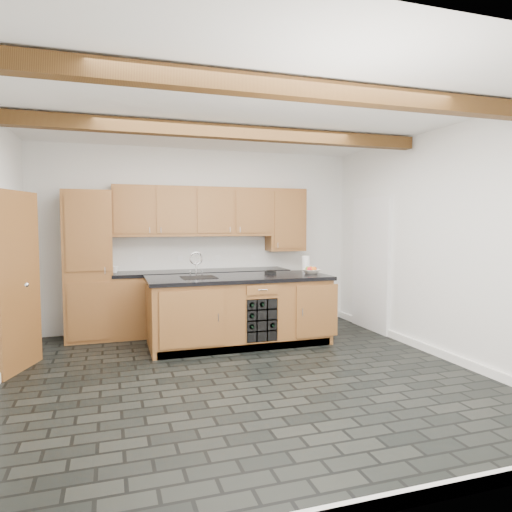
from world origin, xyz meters
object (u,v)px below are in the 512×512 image
at_px(paper_towel, 306,264).
at_px(fruit_bowl, 311,271).
at_px(island, 240,310).
at_px(kitchen_scale, 270,272).

bearing_deg(paper_towel, fruit_bowl, -99.29).
bearing_deg(fruit_bowl, island, -179.09).
bearing_deg(paper_towel, island, -164.65).
height_order(island, fruit_bowl, fruit_bowl).
bearing_deg(fruit_bowl, kitchen_scale, 167.29).
bearing_deg(kitchen_scale, paper_towel, 33.14).
bearing_deg(kitchen_scale, fruit_bowl, 6.00).
height_order(kitchen_scale, paper_towel, paper_towel).
relative_size(fruit_bowl, paper_towel, 1.07).
bearing_deg(island, kitchen_scale, 16.47).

